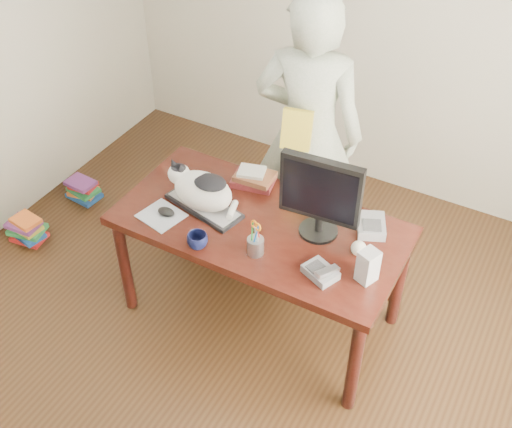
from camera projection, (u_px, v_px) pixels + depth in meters
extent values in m
plane|color=black|center=(209.00, 383.00, 3.62)|extent=(4.50, 4.50, 0.00)
plane|color=white|center=(381.00, 10.00, 4.23)|extent=(4.00, 0.00, 4.00)
cube|color=black|center=(260.00, 226.00, 3.55)|extent=(1.60, 0.80, 0.05)
cylinder|color=black|center=(125.00, 266.00, 3.84)|extent=(0.07, 0.07, 0.70)
cylinder|color=black|center=(354.00, 366.00, 3.29)|extent=(0.07, 0.07, 0.70)
cylinder|color=black|center=(188.00, 202.00, 4.29)|extent=(0.07, 0.07, 0.70)
cylinder|color=black|center=(399.00, 281.00, 3.74)|extent=(0.07, 0.07, 0.70)
cube|color=black|center=(288.00, 231.00, 4.00)|extent=(1.45, 0.03, 0.50)
cube|color=black|center=(204.00, 206.00, 3.62)|extent=(0.49, 0.27, 0.02)
cube|color=#9B9B9F|center=(204.00, 204.00, 3.61)|extent=(0.46, 0.24, 0.01)
ellipsoid|color=white|center=(203.00, 191.00, 3.55)|extent=(0.39, 0.29, 0.22)
ellipsoid|color=white|center=(179.00, 174.00, 3.59)|extent=(0.15, 0.15, 0.12)
ellipsoid|color=black|center=(179.00, 168.00, 3.56)|extent=(0.11, 0.10, 0.05)
cone|color=black|center=(173.00, 163.00, 3.55)|extent=(0.07, 0.06, 0.07)
cone|color=black|center=(180.00, 167.00, 3.52)|extent=(0.07, 0.07, 0.07)
ellipsoid|color=black|center=(210.00, 182.00, 3.45)|extent=(0.21, 0.19, 0.05)
cylinder|color=white|center=(232.00, 210.00, 3.54)|extent=(0.08, 0.15, 0.05)
cylinder|color=black|center=(318.00, 230.00, 3.47)|extent=(0.23, 0.23, 0.02)
cylinder|color=black|center=(319.00, 223.00, 3.43)|extent=(0.05, 0.05, 0.10)
cube|color=black|center=(321.00, 189.00, 3.26)|extent=(0.44, 0.08, 0.37)
cube|color=black|center=(319.00, 192.00, 3.24)|extent=(0.39, 0.04, 0.31)
cylinder|color=#9C9CA2|center=(255.00, 246.00, 3.32)|extent=(0.11, 0.11, 0.10)
cylinder|color=black|center=(255.00, 232.00, 3.28)|extent=(0.04, 0.03, 0.15)
cylinder|color=#0D53B7|center=(255.00, 237.00, 3.25)|extent=(0.03, 0.03, 0.15)
cylinder|color=red|center=(258.00, 233.00, 3.27)|extent=(0.02, 0.04, 0.14)
cylinder|color=#197E27|center=(252.00, 234.00, 3.26)|extent=(0.01, 0.03, 0.15)
cylinder|color=#AEADB2|center=(256.00, 234.00, 3.25)|extent=(0.01, 0.03, 0.11)
cylinder|color=#AEADB2|center=(257.00, 235.00, 3.24)|extent=(0.02, 0.02, 0.11)
torus|color=orange|center=(254.00, 224.00, 3.22)|extent=(0.05, 0.03, 0.05)
torus|color=orange|center=(258.00, 227.00, 3.20)|extent=(0.05, 0.03, 0.05)
cube|color=#B1B7BE|center=(161.00, 216.00, 3.57)|extent=(0.26, 0.25, 0.01)
ellipsoid|color=black|center=(166.00, 212.00, 3.56)|extent=(0.11, 0.09, 0.04)
imported|color=black|center=(197.00, 241.00, 3.36)|extent=(0.15, 0.15, 0.09)
cube|color=slate|center=(320.00, 272.00, 3.21)|extent=(0.20, 0.18, 0.04)
cube|color=#3E3E40|center=(316.00, 267.00, 3.21)|extent=(0.09, 0.10, 0.01)
cube|color=#AEADB2|center=(327.00, 271.00, 3.17)|extent=(0.09, 0.15, 0.05)
cube|color=#A7A7AA|center=(368.00, 266.00, 3.15)|extent=(0.11, 0.12, 0.19)
sphere|color=white|center=(359.00, 248.00, 3.31)|extent=(0.08, 0.08, 0.08)
cube|color=#4B1416|center=(253.00, 180.00, 3.79)|extent=(0.27, 0.22, 0.04)
cube|color=brown|center=(255.00, 176.00, 3.76)|extent=(0.23, 0.18, 0.03)
cube|color=silver|center=(252.00, 172.00, 3.75)|extent=(0.18, 0.16, 0.02)
cube|color=slate|center=(371.00, 226.00, 3.47)|extent=(0.21, 0.24, 0.05)
cube|color=#3E3E40|center=(372.00, 225.00, 3.43)|extent=(0.13, 0.13, 0.01)
imported|color=silver|center=(308.00, 135.00, 3.89)|extent=(0.75, 0.58, 1.84)
cube|color=gold|center=(297.00, 130.00, 3.69)|extent=(0.19, 0.14, 0.24)
cube|color=red|center=(29.00, 237.00, 4.52)|extent=(0.25, 0.19, 0.03)
cube|color=#184491|center=(29.00, 235.00, 4.50)|extent=(0.23, 0.18, 0.03)
cube|color=#267F3D|center=(27.00, 229.00, 4.49)|extent=(0.27, 0.22, 0.03)
cube|color=gold|center=(27.00, 227.00, 4.46)|extent=(0.21, 0.16, 0.03)
cube|color=#6B2F76|center=(23.00, 224.00, 4.44)|extent=(0.23, 0.17, 0.03)
cube|color=orange|center=(26.00, 220.00, 4.42)|extent=(0.21, 0.17, 0.03)
cube|color=#184491|center=(84.00, 195.00, 4.87)|extent=(0.25, 0.19, 0.03)
cube|color=orange|center=(83.00, 191.00, 4.86)|extent=(0.22, 0.19, 0.03)
cube|color=#267F3D|center=(84.00, 190.00, 4.83)|extent=(0.24, 0.19, 0.03)
cube|color=red|center=(83.00, 185.00, 4.82)|extent=(0.21, 0.16, 0.03)
cube|color=#6B2F76|center=(80.00, 183.00, 4.79)|extent=(0.22, 0.17, 0.03)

